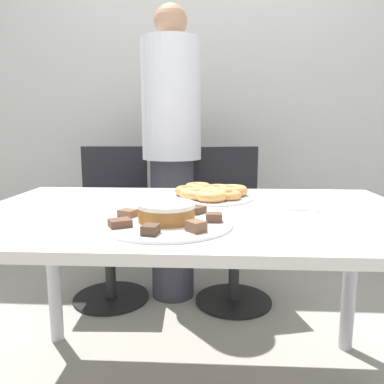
# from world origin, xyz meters

# --- Properties ---
(wall_back) EXTENTS (8.00, 0.05, 2.60)m
(wall_back) POSITION_xyz_m (0.00, 1.55, 1.30)
(wall_back) COLOR beige
(wall_back) RESTS_ON ground_plane
(table) EXTENTS (1.47, 0.90, 0.73)m
(table) POSITION_xyz_m (0.00, 0.00, 0.64)
(table) COLOR silver
(table) RESTS_ON ground_plane
(person_standing) EXTENTS (0.33, 0.33, 1.65)m
(person_standing) POSITION_xyz_m (-0.17, 0.90, 0.87)
(person_standing) COLOR #383842
(person_standing) RESTS_ON ground_plane
(office_chair_left) EXTENTS (0.46, 0.46, 0.89)m
(office_chair_left) POSITION_xyz_m (-0.53, 0.89, 0.42)
(office_chair_left) COLOR black
(office_chair_left) RESTS_ON ground_plane
(office_chair_right) EXTENTS (0.53, 0.53, 0.89)m
(office_chair_right) POSITION_xyz_m (0.17, 0.89, 0.42)
(office_chair_right) COLOR black
(office_chair_right) RESTS_ON ground_plane
(plate_cake) EXTENTS (0.37, 0.37, 0.01)m
(plate_cake) POSITION_xyz_m (-0.07, -0.20, 0.73)
(plate_cake) COLOR white
(plate_cake) RESTS_ON table
(plate_donuts) EXTENTS (0.32, 0.32, 0.01)m
(plate_donuts) POSITION_xyz_m (0.05, 0.20, 0.73)
(plate_donuts) COLOR white
(plate_donuts) RESTS_ON table
(frosted_cake) EXTENTS (0.16, 0.16, 0.05)m
(frosted_cake) POSITION_xyz_m (-0.07, -0.20, 0.76)
(frosted_cake) COLOR #9E662D
(frosted_cake) RESTS_ON plate_cake
(lamington_0) EXTENTS (0.05, 0.05, 0.02)m
(lamington_0) POSITION_xyz_m (-0.09, -0.33, 0.75)
(lamington_0) COLOR #513828
(lamington_0) RESTS_ON plate_cake
(lamington_1) EXTENTS (0.06, 0.06, 0.03)m
(lamington_1) POSITION_xyz_m (0.02, -0.30, 0.75)
(lamington_1) COLOR brown
(lamington_1) RESTS_ON plate_cake
(lamington_2) EXTENTS (0.05, 0.04, 0.02)m
(lamington_2) POSITION_xyz_m (0.06, -0.19, 0.75)
(lamington_2) COLOR brown
(lamington_2) RESTS_ON plate_cake
(lamington_3) EXTENTS (0.07, 0.07, 0.02)m
(lamington_3) POSITION_xyz_m (0.01, -0.09, 0.75)
(lamington_3) COLOR #513828
(lamington_3) RESTS_ON plate_cake
(lamington_4) EXTENTS (0.05, 0.06, 0.02)m
(lamington_4) POSITION_xyz_m (-0.11, -0.07, 0.75)
(lamington_4) COLOR brown
(lamington_4) RESTS_ON plate_cake
(lamington_5) EXTENTS (0.06, 0.06, 0.02)m
(lamington_5) POSITION_xyz_m (-0.19, -0.15, 0.75)
(lamington_5) COLOR brown
(lamington_5) RESTS_ON plate_cake
(lamington_6) EXTENTS (0.07, 0.07, 0.02)m
(lamington_6) POSITION_xyz_m (-0.19, -0.26, 0.75)
(lamington_6) COLOR brown
(lamington_6) RESTS_ON plate_cake
(donut_0) EXTENTS (0.12, 0.12, 0.03)m
(donut_0) POSITION_xyz_m (0.05, 0.20, 0.75)
(donut_0) COLOR #D18E4C
(donut_0) RESTS_ON plate_donuts
(donut_1) EXTENTS (0.11, 0.11, 0.04)m
(donut_1) POSITION_xyz_m (0.05, 0.11, 0.76)
(donut_1) COLOR tan
(donut_1) RESTS_ON plate_donuts
(donut_2) EXTENTS (0.10, 0.10, 0.03)m
(donut_2) POSITION_xyz_m (0.12, 0.15, 0.75)
(donut_2) COLOR #D18E4C
(donut_2) RESTS_ON plate_donuts
(donut_3) EXTENTS (0.12, 0.12, 0.04)m
(donut_3) POSITION_xyz_m (0.14, 0.23, 0.76)
(donut_3) COLOR #D18E4C
(donut_3) RESTS_ON plate_donuts
(donut_4) EXTENTS (0.11, 0.11, 0.03)m
(donut_4) POSITION_xyz_m (0.08, 0.27, 0.75)
(donut_4) COLOR #D18E4C
(donut_4) RESTS_ON plate_donuts
(donut_5) EXTENTS (0.11, 0.11, 0.04)m
(donut_5) POSITION_xyz_m (0.00, 0.29, 0.76)
(donut_5) COLOR #C68447
(donut_5) RESTS_ON plate_donuts
(donut_6) EXTENTS (0.13, 0.13, 0.03)m
(donut_6) POSITION_xyz_m (-0.03, 0.22, 0.75)
(donut_6) COLOR #C68447
(donut_6) RESTS_ON plate_donuts
(donut_7) EXTENTS (0.13, 0.13, 0.03)m
(donut_7) POSITION_xyz_m (-0.00, 0.16, 0.75)
(donut_7) COLOR tan
(donut_7) RESTS_ON plate_donuts
(napkin) EXTENTS (0.14, 0.11, 0.01)m
(napkin) POSITION_xyz_m (0.36, 0.05, 0.73)
(napkin) COLOR white
(napkin) RESTS_ON table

